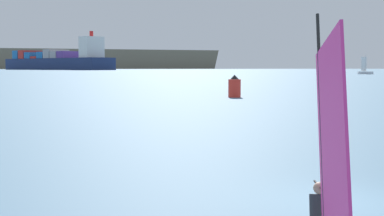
% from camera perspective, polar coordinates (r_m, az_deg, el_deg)
% --- Properties ---
extents(ground_plane, '(4000.00, 4000.00, 0.00)m').
position_cam_1_polar(ground_plane, '(13.90, 16.82, -9.68)').
color(ground_plane, '#476B84').
extents(windsurfer, '(1.15, 4.05, 4.42)m').
position_cam_1_polar(windsurfer, '(9.53, 13.84, -8.69)').
color(windsurfer, red).
rests_on(windsurfer, ground_plane).
extents(cargo_ship, '(134.94, 165.62, 42.13)m').
position_cam_1_polar(cargo_ship, '(654.05, -14.18, 4.86)').
color(cargo_ship, navy).
rests_on(cargo_ship, ground_plane).
extents(distant_headland, '(1091.58, 546.39, 34.15)m').
position_cam_1_polar(distant_headland, '(1124.44, -17.01, 4.88)').
color(distant_headland, '#756B56').
rests_on(distant_headland, ground_plane).
extents(channel_buoy, '(1.37, 1.37, 2.49)m').
position_cam_1_polar(channel_buoy, '(59.28, 4.53, 2.23)').
color(channel_buoy, red).
rests_on(channel_buoy, ground_plane).
extents(small_sailboat, '(7.16, 4.05, 9.02)m').
position_cam_1_polar(small_sailboat, '(262.43, 17.87, 3.63)').
color(small_sailboat, white).
rests_on(small_sailboat, ground_plane).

